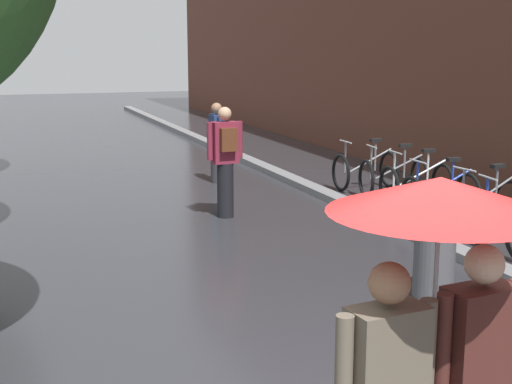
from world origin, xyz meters
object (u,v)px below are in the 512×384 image
parked_bicycle_3 (441,195)px  parked_bicycle_4 (416,183)px  couple_under_umbrella (436,303)px  litter_bin (434,258)px  parked_bicycle_2 (485,204)px  pedestrian_walking_far (225,159)px  parked_bicycle_6 (365,170)px  pedestrian_walking_midground (217,142)px  parked_bicycle_5 (393,177)px

parked_bicycle_3 → parked_bicycle_4: size_ratio=0.98×
parked_bicycle_3 → parked_bicycle_4: same height
couple_under_umbrella → litter_bin: (2.26, 3.27, -0.93)m
parked_bicycle_2 → pedestrian_walking_far: size_ratio=0.65×
parked_bicycle_3 → litter_bin: 3.67m
parked_bicycle_6 → pedestrian_walking_midground: bearing=145.7°
parked_bicycle_4 → pedestrian_walking_midground: (-2.57, 3.16, 0.43)m
pedestrian_walking_midground → pedestrian_walking_far: (-0.74, -2.87, 0.12)m
parked_bicycle_3 → litter_bin: parked_bicycle_3 is taller
litter_bin → parked_bicycle_6: bearing=68.3°
couple_under_umbrella → litter_bin: 4.08m
parked_bicycle_5 → couple_under_umbrella: 9.19m
parked_bicycle_2 → parked_bicycle_4: 1.74m
parked_bicycle_3 → pedestrian_walking_midground: 4.78m
parked_bicycle_5 → couple_under_umbrella: (-4.55, -7.92, 0.98)m
parked_bicycle_5 → pedestrian_walking_far: bearing=-172.7°
parked_bicycle_3 → parked_bicycle_5: bearing=84.7°
parked_bicycle_6 → litter_bin: bearing=-111.7°
litter_bin → parked_bicycle_3: bearing=54.4°
parked_bicycle_2 → pedestrian_walking_midground: size_ratio=0.72×
parked_bicycle_3 → litter_bin: bearing=-125.6°
parked_bicycle_5 → couple_under_umbrella: size_ratio=0.58×
parked_bicycle_5 → couple_under_umbrella: bearing=-119.9°
couple_under_umbrella → parked_bicycle_3: bearing=54.9°
parked_bicycle_4 → pedestrian_walking_far: 3.37m
parked_bicycle_6 → litter_bin: (-2.17, -5.45, 0.05)m
parked_bicycle_2 → couple_under_umbrella: (-4.63, -5.47, 0.98)m
litter_bin → parked_bicycle_5: bearing=63.7°
pedestrian_walking_far → parked_bicycle_6: bearing=21.2°
parked_bicycle_3 → parked_bicycle_5: same height
parked_bicycle_3 → parked_bicycle_6: size_ratio=1.01×
parked_bicycle_5 → pedestrian_walking_midground: bearing=136.0°
parked_bicycle_2 → pedestrian_walking_far: (-3.36, 2.03, 0.55)m
parked_bicycle_4 → couple_under_umbrella: 8.60m
parked_bicycle_2 → litter_bin: bearing=-137.1°
parked_bicycle_3 → parked_bicycle_4: 0.97m
parked_bicycle_4 → couple_under_umbrella: (-4.58, -7.21, 0.98)m
pedestrian_walking_far → parked_bicycle_4: bearing=-5.0°
parked_bicycle_4 → parked_bicycle_6: 1.52m
parked_bicycle_5 → parked_bicycle_6: (-0.12, 0.80, 0.00)m
parked_bicycle_4 → parked_bicycle_6: size_ratio=1.03×
parked_bicycle_2 → pedestrian_walking_far: pedestrian_walking_far is taller
parked_bicycle_2 → couple_under_umbrella: 7.23m
parked_bicycle_3 → parked_bicycle_5: 1.67m
couple_under_umbrella → pedestrian_walking_midground: couple_under_umbrella is taller
parked_bicycle_3 → pedestrian_walking_midground: bearing=120.1°
parked_bicycle_5 → couple_under_umbrella: couple_under_umbrella is taller
parked_bicycle_6 → parked_bicycle_4: bearing=-84.4°
parked_bicycle_3 → parked_bicycle_6: bearing=89.3°
parked_bicycle_4 → pedestrian_walking_midground: 4.09m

